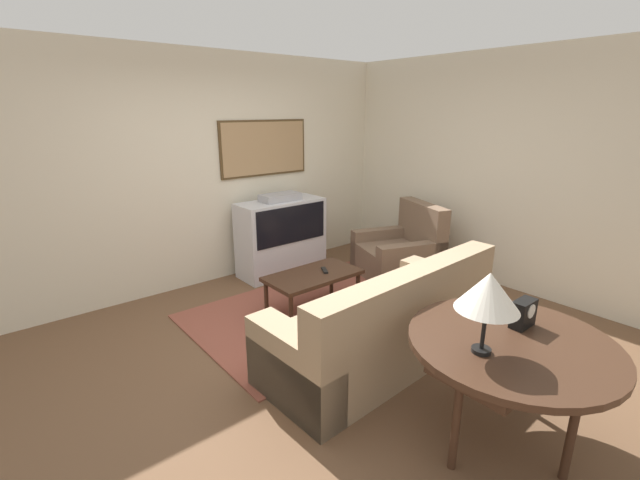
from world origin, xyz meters
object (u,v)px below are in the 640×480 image
armchair (400,253)px  console_table (512,349)px  couch (384,327)px  table_lamp (488,292)px  tv (281,236)px  mantel_clock (523,313)px  coffee_table (313,278)px

armchair → console_table: armchair is taller
couch → armchair: size_ratio=1.84×
table_lamp → couch: bearing=70.6°
tv → mantel_clock: (-0.42, -3.30, 0.32)m
couch → console_table: couch is taller
tv → console_table: (-0.63, -3.35, 0.17)m
tv → couch: bearing=-103.2°
armchair → coffee_table: (-1.53, -0.12, 0.10)m
tv → console_table: 3.41m
couch → coffee_table: (0.12, 1.09, 0.07)m
coffee_table → console_table: 2.22m
armchair → console_table: 2.92m
tv → mantel_clock: bearing=-97.2°
couch → console_table: 1.16m
tv → couch: (-0.53, -2.25, -0.18)m
couch → armchair: bearing=-145.6°
coffee_table → console_table: size_ratio=0.80×
coffee_table → armchair: bearing=4.7°
tv → mantel_clock: tv is taller
armchair → table_lamp: (-2.01, -2.26, 0.81)m
table_lamp → mantel_clock: bearing=-0.1°
armchair → console_table: size_ratio=0.93×
table_lamp → mantel_clock: 0.55m
couch → mantel_clock: 1.16m
couch → console_table: size_ratio=1.72×
coffee_table → table_lamp: size_ratio=2.02×
table_lamp → console_table: bearing=-11.3°
couch → mantel_clock: bearing=93.9°
armchair → tv: bearing=-113.0°
couch → coffee_table: bearing=-98.2°
console_table → tv: bearing=79.4°
armchair → coffee_table: bearing=-65.3°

